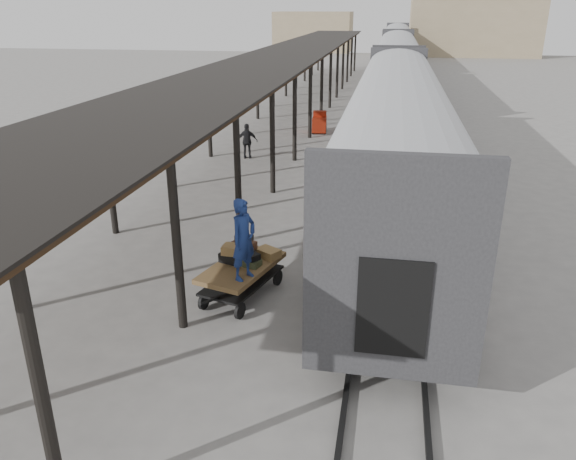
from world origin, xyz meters
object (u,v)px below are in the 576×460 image
(luggage_tug, at_px, (319,123))
(baggage_cart, at_px, (242,273))
(porter, at_px, (244,239))
(pedestrian, at_px, (247,141))

(luggage_tug, bearing_deg, baggage_cart, -93.09)
(baggage_cart, xyz_separation_m, porter, (0.25, -0.65, 1.18))
(luggage_tug, distance_m, porter, 20.59)
(baggage_cart, xyz_separation_m, luggage_tug, (-0.62, 19.89, -0.12))
(baggage_cart, height_order, luggage_tug, luggage_tug)
(luggage_tug, distance_m, pedestrian, 7.01)
(luggage_tug, relative_size, porter, 0.71)
(luggage_tug, xyz_separation_m, porter, (0.87, -20.54, 1.29))
(baggage_cart, bearing_deg, porter, -52.81)
(luggage_tug, bearing_deg, pedestrian, -116.72)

